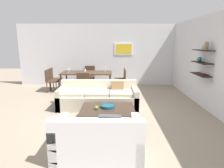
{
  "coord_description": "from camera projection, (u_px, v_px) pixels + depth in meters",
  "views": [
    {
      "loc": [
        0.31,
        -5.31,
        1.94
      ],
      "look_at": [
        0.27,
        0.2,
        0.75
      ],
      "focal_mm": 31.49,
      "sensor_mm": 36.0,
      "label": 1
    }
  ],
  "objects": [
    {
      "name": "ground_plane",
      "position": [
        102.0,
        111.0,
        5.6
      ],
      "size": [
        18.0,
        18.0,
        0.0
      ],
      "primitive_type": "plane",
      "color": "gray"
    },
    {
      "name": "back_wall_unit",
      "position": [
        113.0,
        55.0,
        8.76
      ],
      "size": [
        8.4,
        0.09,
        2.7
      ],
      "color": "silver",
      "rests_on": "ground"
    },
    {
      "name": "right_wall_shelf_unit",
      "position": [
        204.0,
        62.0,
        5.87
      ],
      "size": [
        0.34,
        8.2,
        2.7
      ],
      "color": "silver",
      "rests_on": "ground"
    },
    {
      "name": "sofa_beige",
      "position": [
        99.0,
        98.0,
        5.87
      ],
      "size": [
        2.33,
        0.9,
        0.78
      ],
      "color": "beige",
      "rests_on": "ground"
    },
    {
      "name": "loveseat_white",
      "position": [
        98.0,
        139.0,
        3.4
      ],
      "size": [
        1.5,
        0.9,
        0.78
      ],
      "color": "white",
      "rests_on": "ground"
    },
    {
      "name": "coffee_table",
      "position": [
        108.0,
        116.0,
        4.72
      ],
      "size": [
        1.27,
        1.03,
        0.38
      ],
      "color": "#38281E",
      "rests_on": "ground"
    },
    {
      "name": "decorative_bowl",
      "position": [
        108.0,
        106.0,
        4.74
      ],
      "size": [
        0.35,
        0.35,
        0.07
      ],
      "color": "navy",
      "rests_on": "coffee_table"
    },
    {
      "name": "apple_on_coffee_table",
      "position": [
        96.0,
        108.0,
        4.6
      ],
      "size": [
        0.09,
        0.09,
        0.09
      ],
      "primitive_type": "sphere",
      "color": "#669E2D",
      "rests_on": "coffee_table"
    },
    {
      "name": "dining_table",
      "position": [
        87.0,
        74.0,
        7.83
      ],
      "size": [
        1.98,
        1.0,
        0.75
      ],
      "color": "#422D1E",
      "rests_on": "ground"
    },
    {
      "name": "dining_chair_left_near",
      "position": [
        50.0,
        79.0,
        7.66
      ],
      "size": [
        0.44,
        0.44,
        0.88
      ],
      "color": "#422D1E",
      "rests_on": "ground"
    },
    {
      "name": "dining_chair_head",
      "position": [
        90.0,
        74.0,
        8.76
      ],
      "size": [
        0.44,
        0.44,
        0.88
      ],
      "color": "#422D1E",
      "rests_on": "ground"
    },
    {
      "name": "dining_chair_left_far",
      "position": [
        54.0,
        77.0,
        8.1
      ],
      "size": [
        0.44,
        0.44,
        0.88
      ],
      "color": "#422D1E",
      "rests_on": "ground"
    },
    {
      "name": "dining_chair_right_near",
      "position": [
        122.0,
        79.0,
        7.64
      ],
      "size": [
        0.44,
        0.44,
        0.88
      ],
      "color": "#422D1E",
      "rests_on": "ground"
    },
    {
      "name": "dining_chair_foot",
      "position": [
        84.0,
        83.0,
        6.98
      ],
      "size": [
        0.44,
        0.44,
        0.88
      ],
      "color": "#422D1E",
      "rests_on": "ground"
    },
    {
      "name": "dining_chair_right_far",
      "position": [
        122.0,
        77.0,
        8.08
      ],
      "size": [
        0.44,
        0.44,
        0.88
      ],
      "color": "#422D1E",
      "rests_on": "ground"
    },
    {
      "name": "wine_glass_right_far",
      "position": [
        105.0,
        69.0,
        7.91
      ],
      "size": [
        0.07,
        0.07,
        0.16
      ],
      "color": "silver",
      "rests_on": "dining_table"
    },
    {
      "name": "wine_glass_left_near",
      "position": [
        68.0,
        70.0,
        7.67
      ],
      "size": [
        0.06,
        0.06,
        0.17
      ],
      "color": "silver",
      "rests_on": "dining_table"
    },
    {
      "name": "wine_glass_left_far",
      "position": [
        69.0,
        69.0,
        7.92
      ],
      "size": [
        0.07,
        0.07,
        0.17
      ],
      "color": "silver",
      "rests_on": "dining_table"
    },
    {
      "name": "wine_glass_foot",
      "position": [
        85.0,
        71.0,
        7.36
      ],
      "size": [
        0.07,
        0.07,
        0.18
      ],
      "color": "silver",
      "rests_on": "dining_table"
    }
  ]
}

